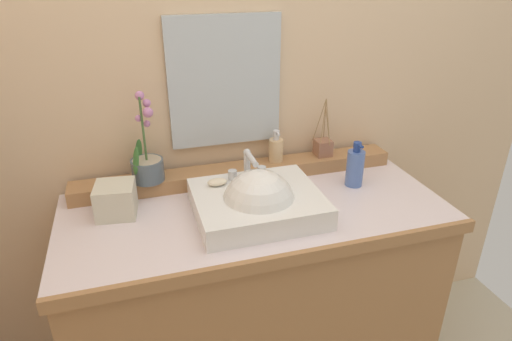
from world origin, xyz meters
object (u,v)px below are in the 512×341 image
at_px(sink_basin, 258,205).
at_px(soap_dispenser, 276,149).
at_px(tissue_box, 116,200).
at_px(reed_diffuser, 323,147).
at_px(soap_bar, 217,182).
at_px(lotion_bottle, 355,167).
at_px(potted_plant, 147,163).

bearing_deg(sink_basin, soap_dispenser, 60.56).
bearing_deg(tissue_box, reed_diffuser, 9.88).
bearing_deg(soap_bar, lotion_bottle, -0.58).
bearing_deg(soap_bar, reed_diffuser, 20.04).
bearing_deg(lotion_bottle, soap_dispenser, 144.76).
relative_size(sink_basin, tissue_box, 3.30).
relative_size(sink_basin, soap_dispenser, 3.26).
bearing_deg(soap_dispenser, lotion_bottle, -35.24).
bearing_deg(potted_plant, tissue_box, -134.89).
distance_m(sink_basin, tissue_box, 0.49).
relative_size(sink_basin, soap_bar, 6.12).
bearing_deg(sink_basin, tissue_box, 162.94).
bearing_deg(tissue_box, soap_bar, -5.33).
bearing_deg(potted_plant, sink_basin, -37.40).
xyz_separation_m(soap_bar, lotion_bottle, (0.54, -0.01, -0.01)).
height_order(reed_diffuser, tissue_box, reed_diffuser).
height_order(sink_basin, reed_diffuser, reed_diffuser).
bearing_deg(potted_plant, lotion_bottle, -11.70).
bearing_deg(reed_diffuser, tissue_box, -170.12).
relative_size(potted_plant, reed_diffuser, 1.37).
height_order(soap_bar, soap_dispenser, soap_dispenser).
distance_m(soap_bar, lotion_bottle, 0.54).
height_order(soap_bar, potted_plant, potted_plant).
xyz_separation_m(potted_plant, lotion_bottle, (0.77, -0.16, -0.05)).
xyz_separation_m(reed_diffuser, lotion_bottle, (0.05, -0.18, -0.02)).
relative_size(lotion_bottle, tissue_box, 1.38).
relative_size(sink_basin, potted_plant, 1.29).
bearing_deg(soap_dispenser, soap_bar, -147.65).
distance_m(potted_plant, reed_diffuser, 0.72).
distance_m(reed_diffuser, lotion_bottle, 0.19).
xyz_separation_m(sink_basin, lotion_bottle, (0.42, 0.11, 0.04)).
relative_size(sink_basin, lotion_bottle, 2.39).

